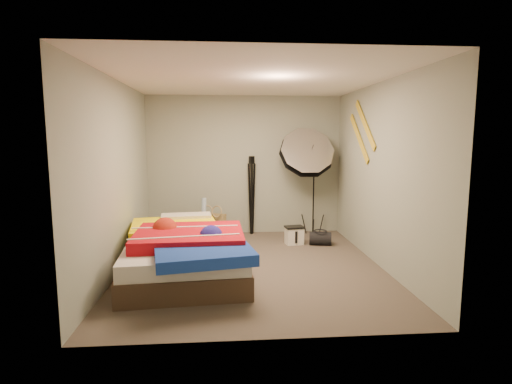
{
  "coord_description": "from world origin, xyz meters",
  "views": [
    {
      "loc": [
        -0.36,
        -5.27,
        1.76
      ],
      "look_at": [
        0.1,
        0.6,
        0.95
      ],
      "focal_mm": 28.0,
      "sensor_mm": 36.0,
      "label": 1
    }
  ],
  "objects": [
    {
      "name": "wall_left",
      "position": [
        -1.75,
        0.0,
        1.25
      ],
      "size": [
        0.0,
        4.0,
        4.0
      ],
      "primitive_type": "plane",
      "rotation": [
        1.57,
        0.0,
        1.57
      ],
      "color": "gray",
      "rests_on": "floor"
    },
    {
      "name": "wall_front",
      "position": [
        0.0,
        -2.0,
        1.25
      ],
      "size": [
        3.5,
        0.0,
        3.5
      ],
      "primitive_type": "plane",
      "rotation": [
        -1.57,
        0.0,
        0.0
      ],
      "color": "gray",
      "rests_on": "floor"
    },
    {
      "name": "wall_back",
      "position": [
        0.0,
        2.0,
        1.25
      ],
      "size": [
        3.5,
        0.0,
        3.5
      ],
      "primitive_type": "plane",
      "rotation": [
        1.57,
        0.0,
        0.0
      ],
      "color": "gray",
      "rests_on": "floor"
    },
    {
      "name": "photo_umbrella",
      "position": [
        1.07,
        1.67,
        1.46
      ],
      "size": [
        1.18,
        0.9,
        2.04
      ],
      "color": "black",
      "rests_on": "floor"
    },
    {
      "name": "ceiling",
      "position": [
        0.0,
        0.0,
        2.5
      ],
      "size": [
        4.0,
        4.0,
        0.0
      ],
      "primitive_type": "plane",
      "rotation": [
        3.14,
        0.0,
        0.0
      ],
      "color": "silver",
      "rests_on": "wall_back"
    },
    {
      "name": "camera_tripod",
      "position": [
        0.12,
        1.88,
        0.82
      ],
      "size": [
        0.1,
        0.1,
        1.42
      ],
      "color": "black",
      "rests_on": "floor"
    },
    {
      "name": "wall_stripe_upper",
      "position": [
        1.73,
        0.6,
        1.95
      ],
      "size": [
        0.02,
        0.91,
        0.78
      ],
      "primitive_type": "cube",
      "rotation": [
        0.7,
        0.0,
        0.0
      ],
      "color": "gold",
      "rests_on": "wall_right"
    },
    {
      "name": "bed",
      "position": [
        -0.87,
        -0.23,
        0.31
      ],
      "size": [
        1.7,
        2.37,
        0.62
      ],
      "color": "#422F23",
      "rests_on": "floor"
    },
    {
      "name": "wrapping_roll",
      "position": [
        -0.74,
        1.58,
        0.36
      ],
      "size": [
        0.11,
        0.22,
        0.72
      ],
      "primitive_type": "cylinder",
      "rotation": [
        -0.17,
        0.0,
        -0.15
      ],
      "color": "#5D8BBD",
      "rests_on": "floor"
    },
    {
      "name": "duffel_bag",
      "position": [
        1.19,
        1.02,
        0.11
      ],
      "size": [
        0.39,
        0.28,
        0.22
      ],
      "primitive_type": "cylinder",
      "rotation": [
        0.0,
        1.57,
        -0.2
      ],
      "color": "black",
      "rests_on": "floor"
    },
    {
      "name": "wall_stripe_lower",
      "position": [
        1.73,
        0.85,
        1.75
      ],
      "size": [
        0.02,
        0.91,
        0.78
      ],
      "primitive_type": "cube",
      "rotation": [
        0.7,
        0.0,
        0.0
      ],
      "color": "gold",
      "rests_on": "wall_right"
    },
    {
      "name": "tote_bag",
      "position": [
        -0.57,
        1.69,
        0.21
      ],
      "size": [
        0.46,
        0.34,
        0.44
      ],
      "primitive_type": "cube",
      "rotation": [
        -0.14,
        0.0,
        -0.4
      ],
      "color": "tan",
      "rests_on": "floor"
    },
    {
      "name": "floor",
      "position": [
        0.0,
        0.0,
        0.0
      ],
      "size": [
        4.0,
        4.0,
        0.0
      ],
      "primitive_type": "plane",
      "color": "brown",
      "rests_on": "ground"
    },
    {
      "name": "wall_right",
      "position": [
        1.75,
        0.0,
        1.25
      ],
      "size": [
        0.0,
        4.0,
        4.0
      ],
      "primitive_type": "plane",
      "rotation": [
        1.57,
        0.0,
        -1.57
      ],
      "color": "gray",
      "rests_on": "floor"
    },
    {
      "name": "camera_case",
      "position": [
        0.78,
        1.11,
        0.14
      ],
      "size": [
        0.3,
        0.24,
        0.28
      ],
      "primitive_type": "cube",
      "rotation": [
        0.0,
        0.0,
        0.16
      ],
      "color": "white",
      "rests_on": "floor"
    }
  ]
}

